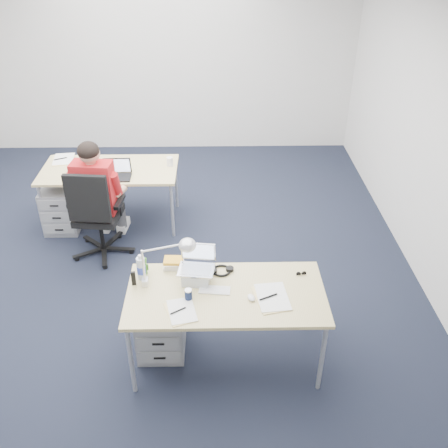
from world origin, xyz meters
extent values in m
plane|color=black|center=(0.00, 0.00, 0.00)|extent=(7.00, 7.00, 0.00)
cube|color=beige|center=(0.00, 3.50, 1.40)|extent=(6.00, 0.02, 2.80)
cube|color=beige|center=(3.00, 0.00, 1.40)|extent=(0.02, 7.00, 2.80)
cube|color=tan|center=(0.93, -1.10, 0.71)|extent=(1.60, 0.80, 0.03)
cylinder|color=#B7BABC|center=(0.18, -1.45, 0.35)|extent=(0.04, 0.04, 0.70)
cylinder|color=#B7BABC|center=(1.68, -1.45, 0.35)|extent=(0.04, 0.04, 0.70)
cylinder|color=#B7BABC|center=(0.18, -0.75, 0.35)|extent=(0.04, 0.04, 0.70)
cylinder|color=#B7BABC|center=(1.68, -0.75, 0.35)|extent=(0.04, 0.04, 0.70)
cube|color=tan|center=(-0.40, 1.18, 0.71)|extent=(1.60, 0.80, 0.03)
cylinder|color=#B7BABC|center=(-1.15, 0.83, 0.35)|extent=(0.04, 0.04, 0.70)
cylinder|color=#B7BABC|center=(0.35, 0.83, 0.35)|extent=(0.04, 0.04, 0.70)
cylinder|color=#B7BABC|center=(-1.15, 1.53, 0.35)|extent=(0.04, 0.04, 0.70)
cylinder|color=#B7BABC|center=(0.35, 1.53, 0.35)|extent=(0.04, 0.04, 0.70)
cylinder|color=black|center=(-0.43, 0.52, 0.27)|extent=(0.05, 0.05, 0.43)
cube|color=black|center=(-0.43, 0.52, 0.49)|extent=(0.51, 0.51, 0.07)
cube|color=black|center=(-0.45, 0.28, 0.83)|extent=(0.45, 0.10, 0.53)
cube|color=red|center=(-0.43, 0.52, 0.83)|extent=(0.45, 0.27, 0.58)
sphere|color=tan|center=(-0.43, 0.52, 1.23)|extent=(0.22, 0.22, 0.22)
cube|color=#939497|center=(0.37, -0.96, 0.28)|extent=(0.40, 0.50, 0.55)
cube|color=#939497|center=(-1.00, 1.06, 0.28)|extent=(0.40, 0.50, 0.55)
cube|color=white|center=(0.84, -1.07, 0.74)|extent=(0.26, 0.13, 0.01)
ellipsoid|color=white|center=(1.13, -1.18, 0.75)|extent=(0.08, 0.10, 0.03)
cylinder|color=#131D3D|center=(0.64, -1.18, 0.78)|extent=(0.08, 0.08, 0.10)
cylinder|color=silver|center=(0.24, -0.90, 0.85)|extent=(0.10, 0.10, 0.23)
cube|color=silver|center=(0.50, -0.75, 0.77)|extent=(0.18, 0.14, 0.08)
cube|color=black|center=(0.18, -0.99, 0.79)|extent=(0.04, 0.02, 0.13)
cube|color=#E5CC84|center=(0.58, -1.32, 0.73)|extent=(0.27, 0.33, 0.01)
cube|color=#E5CC84|center=(1.29, -1.18, 0.74)|extent=(0.29, 0.38, 0.01)
cylinder|color=white|center=(0.32, 1.25, 0.78)|extent=(0.09, 0.09, 0.11)
cube|color=white|center=(-1.02, 1.43, 0.73)|extent=(0.28, 0.37, 0.01)
camera|label=1|loc=(0.86, -4.18, 3.34)|focal=40.00mm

